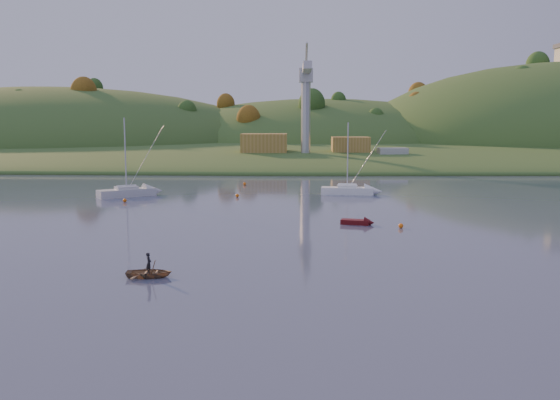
{
  "coord_description": "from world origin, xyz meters",
  "views": [
    {
      "loc": [
        -0.91,
        -28.41,
        11.27
      ],
      "look_at": [
        -2.33,
        38.06,
        2.37
      ],
      "focal_mm": 40.0,
      "sensor_mm": 36.0,
      "label": 1
    }
  ],
  "objects_px": {
    "sailboat_near": "(127,192)",
    "sailboat_far": "(347,190)",
    "canoe": "(149,273)",
    "red_tender": "(362,222)"
  },
  "relations": [
    {
      "from": "sailboat_near",
      "to": "sailboat_far",
      "type": "height_order",
      "value": "sailboat_near"
    },
    {
      "from": "sailboat_near",
      "to": "red_tender",
      "type": "bearing_deg",
      "value": -70.39
    },
    {
      "from": "sailboat_near",
      "to": "red_tender",
      "type": "relative_size",
      "value": 3.01
    },
    {
      "from": "sailboat_near",
      "to": "canoe",
      "type": "bearing_deg",
      "value": -107.57
    },
    {
      "from": "sailboat_near",
      "to": "sailboat_far",
      "type": "distance_m",
      "value": 31.74
    },
    {
      "from": "sailboat_near",
      "to": "sailboat_far",
      "type": "relative_size",
      "value": 1.07
    },
    {
      "from": "red_tender",
      "to": "sailboat_far",
      "type": "bearing_deg",
      "value": 104.39
    },
    {
      "from": "canoe",
      "to": "red_tender",
      "type": "xyz_separation_m",
      "value": [
        17.41,
        22.08,
        -0.08
      ]
    },
    {
      "from": "sailboat_near",
      "to": "canoe",
      "type": "distance_m",
      "value": 46.49
    },
    {
      "from": "canoe",
      "to": "sailboat_far",
      "type": "bearing_deg",
      "value": -23.64
    }
  ]
}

